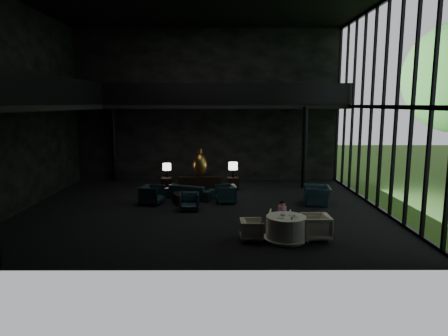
{
  "coord_description": "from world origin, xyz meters",
  "views": [
    {
      "loc": [
        0.8,
        -15.42,
        4.11
      ],
      "look_at": [
        0.85,
        0.5,
        1.55
      ],
      "focal_mm": 32.0,
      "sensor_mm": 36.0,
      "label": 1
    }
  ],
  "objects_px": {
    "table_lamp_left": "(167,167)",
    "side_table_right": "(233,184)",
    "lounge_armchair_west": "(152,193)",
    "lounge_armchair_south": "(189,201)",
    "table_lamp_right": "(233,167)",
    "dining_chair_west": "(252,230)",
    "coffee_table": "(186,198)",
    "console": "(200,183)",
    "dining_table": "(286,230)",
    "lounge_armchair_east": "(226,192)",
    "sofa": "(190,189)",
    "bronze_urn": "(200,164)",
    "side_table_left": "(167,184)",
    "dining_chair_east": "(316,225)",
    "dining_chair_north": "(280,220)",
    "child": "(282,209)",
    "window_armchair": "(317,191)"
  },
  "relations": [
    {
      "from": "dining_chair_west",
      "to": "side_table_left",
      "type": "bearing_deg",
      "value": 25.02
    },
    {
      "from": "dining_chair_west",
      "to": "console",
      "type": "bearing_deg",
      "value": 13.83
    },
    {
      "from": "side_table_left",
      "to": "dining_table",
      "type": "height_order",
      "value": "dining_table"
    },
    {
      "from": "console",
      "to": "bronze_urn",
      "type": "bearing_deg",
      "value": 90.0
    },
    {
      "from": "table_lamp_right",
      "to": "dining_chair_north",
      "type": "relative_size",
      "value": 1.09
    },
    {
      "from": "side_table_left",
      "to": "window_armchair",
      "type": "relative_size",
      "value": 0.48
    },
    {
      "from": "lounge_armchair_east",
      "to": "dining_chair_north",
      "type": "distance_m",
      "value": 4.1
    },
    {
      "from": "lounge_armchair_west",
      "to": "lounge_armchair_south",
      "type": "height_order",
      "value": "lounge_armchair_west"
    },
    {
      "from": "dining_table",
      "to": "dining_chair_east",
      "type": "height_order",
      "value": "dining_chair_east"
    },
    {
      "from": "lounge_armchair_south",
      "to": "coffee_table",
      "type": "xyz_separation_m",
      "value": [
        -0.26,
        1.21,
        -0.17
      ]
    },
    {
      "from": "dining_chair_east",
      "to": "dining_table",
      "type": "bearing_deg",
      "value": -86.0
    },
    {
      "from": "lounge_armchair_east",
      "to": "lounge_armchair_south",
      "type": "relative_size",
      "value": 1.18
    },
    {
      "from": "table_lamp_left",
      "to": "side_table_right",
      "type": "bearing_deg",
      "value": -1.2
    },
    {
      "from": "lounge_armchair_west",
      "to": "dining_chair_east",
      "type": "height_order",
      "value": "lounge_armchair_west"
    },
    {
      "from": "table_lamp_left",
      "to": "side_table_right",
      "type": "distance_m",
      "value": 3.3
    },
    {
      "from": "child",
      "to": "sofa",
      "type": "bearing_deg",
      "value": -53.61
    },
    {
      "from": "sofa",
      "to": "lounge_armchair_west",
      "type": "bearing_deg",
      "value": 58.04
    },
    {
      "from": "coffee_table",
      "to": "dining_table",
      "type": "height_order",
      "value": "dining_table"
    },
    {
      "from": "lounge_armchair_west",
      "to": "table_lamp_right",
      "type": "bearing_deg",
      "value": -35.61
    },
    {
      "from": "dining_table",
      "to": "dining_chair_north",
      "type": "bearing_deg",
      "value": 92.71
    },
    {
      "from": "table_lamp_right",
      "to": "dining_chair_west",
      "type": "height_order",
      "value": "table_lamp_right"
    },
    {
      "from": "side_table_right",
      "to": "lounge_armchair_west",
      "type": "height_order",
      "value": "lounge_armchair_west"
    },
    {
      "from": "table_lamp_left",
      "to": "coffee_table",
      "type": "bearing_deg",
      "value": -67.15
    },
    {
      "from": "console",
      "to": "dining_chair_north",
      "type": "height_order",
      "value": "dining_chair_north"
    },
    {
      "from": "console",
      "to": "lounge_armchair_east",
      "type": "xyz_separation_m",
      "value": [
        1.22,
        -2.6,
        0.12
      ]
    },
    {
      "from": "console",
      "to": "lounge_armchair_south",
      "type": "distance_m",
      "value": 3.82
    },
    {
      "from": "bronze_urn",
      "to": "lounge_armchair_west",
      "type": "xyz_separation_m",
      "value": [
        -1.83,
        -3.01,
        -0.74
      ]
    },
    {
      "from": "console",
      "to": "dining_table",
      "type": "xyz_separation_m",
      "value": [
        3.02,
        -7.27,
        0.0
      ]
    },
    {
      "from": "coffee_table",
      "to": "dining_chair_north",
      "type": "height_order",
      "value": "dining_chair_north"
    },
    {
      "from": "lounge_armchair_west",
      "to": "coffee_table",
      "type": "distance_m",
      "value": 1.41
    },
    {
      "from": "coffee_table",
      "to": "window_armchair",
      "type": "bearing_deg",
      "value": -2.82
    },
    {
      "from": "bronze_urn",
      "to": "table_lamp_left",
      "type": "distance_m",
      "value": 1.61
    },
    {
      "from": "dining_chair_north",
      "to": "child",
      "type": "relative_size",
      "value": 1.14
    },
    {
      "from": "console",
      "to": "side_table_right",
      "type": "distance_m",
      "value": 1.6
    },
    {
      "from": "bronze_urn",
      "to": "table_lamp_left",
      "type": "height_order",
      "value": "bronze_urn"
    },
    {
      "from": "table_lamp_right",
      "to": "lounge_armchair_south",
      "type": "bearing_deg",
      "value": -114.95
    },
    {
      "from": "dining_chair_north",
      "to": "dining_chair_east",
      "type": "bearing_deg",
      "value": 148.81
    },
    {
      "from": "side_table_left",
      "to": "dining_chair_west",
      "type": "bearing_deg",
      "value": -63.39
    },
    {
      "from": "dining_chair_east",
      "to": "dining_chair_west",
      "type": "bearing_deg",
      "value": -90.57
    },
    {
      "from": "coffee_table",
      "to": "table_lamp_right",
      "type": "bearing_deg",
      "value": 52.33
    },
    {
      "from": "table_lamp_left",
      "to": "window_armchair",
      "type": "distance_m",
      "value": 7.26
    },
    {
      "from": "console",
      "to": "child",
      "type": "distance_m",
      "value": 7.07
    },
    {
      "from": "lounge_armchair_west",
      "to": "dining_chair_east",
      "type": "distance_m",
      "value": 7.24
    },
    {
      "from": "sofa",
      "to": "dining_chair_east",
      "type": "bearing_deg",
      "value": 151.62
    },
    {
      "from": "dining_chair_north",
      "to": "child",
      "type": "height_order",
      "value": "child"
    },
    {
      "from": "bronze_urn",
      "to": "table_lamp_right",
      "type": "xyz_separation_m",
      "value": [
        1.6,
        -0.12,
        -0.09
      ]
    },
    {
      "from": "bronze_urn",
      "to": "sofa",
      "type": "bearing_deg",
      "value": -99.89
    },
    {
      "from": "console",
      "to": "lounge_armchair_west",
      "type": "distance_m",
      "value": 3.37
    },
    {
      "from": "lounge_armchair_east",
      "to": "sofa",
      "type": "bearing_deg",
      "value": -125.48
    },
    {
      "from": "table_lamp_right",
      "to": "window_armchair",
      "type": "relative_size",
      "value": 0.58
    }
  ]
}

